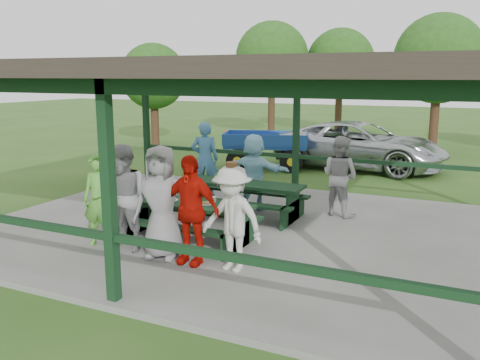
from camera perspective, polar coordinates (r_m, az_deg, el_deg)
The scene contains 20 objects.
ground at distance 10.46m, azimuth -0.67°, elevation -5.75°, with size 90.00×90.00×0.00m, color #2B5219.
concrete_slab at distance 10.44m, azimuth -0.67°, elevation -5.49°, with size 10.00×8.00×0.10m, color slate.
pavilion_structure at distance 9.97m, azimuth -0.72°, elevation 11.88°, with size 10.60×8.60×3.24m.
picnic_table_near at distance 9.48m, azimuth -6.16°, elevation -4.05°, with size 2.59×1.39×0.75m.
picnic_table_far at distance 11.07m, azimuth 0.31°, elevation -1.66°, with size 2.67×1.39×0.75m.
table_setting at distance 9.50m, azimuth -6.78°, elevation -2.11°, with size 2.30×0.45×0.10m.
contestant_green at distance 9.45m, azimuth -15.53°, elevation -2.19°, with size 0.61×0.40×1.67m, color #57A738.
contestant_grey_left at distance 9.03m, azimuth -12.85°, elevation -2.02°, with size 0.91×0.71×1.88m, color gray.
contestant_grey_mid at distance 8.56m, azimuth -8.84°, elevation -2.50°, with size 0.94×0.61×1.92m, color gray.
contestant_red at distance 8.26m, azimuth -5.65°, elevation -3.35°, with size 1.06×0.44×1.80m, color #B40F06.
contestant_white_fedora at distance 7.94m, azimuth -0.88°, elevation -4.33°, with size 1.16×0.77×1.74m.
spectator_lblue at distance 11.64m, azimuth 1.60°, elevation 0.98°, with size 1.61×0.51×1.74m, color #9BD9F0.
spectator_blue at distance 12.93m, azimuth -3.97°, elevation 2.38°, with size 0.69×0.45×1.89m, color teal.
spectator_grey at distance 11.28m, azimuth 11.14°, elevation 0.46°, with size 0.85×0.67×1.76m, color #9A9A9D.
pickup_truck at distance 17.73m, azimuth 13.29°, elevation 3.82°, with size 2.64×5.73×1.59m, color silver.
farm_trailer at distance 17.32m, azimuth 2.93°, elevation 3.47°, with size 3.80×2.36×1.33m.
tree_far_left at distance 26.64m, azimuth 3.61°, elevation 13.44°, with size 3.73×3.73×5.82m.
tree_left at distance 27.83m, azimuth 11.19°, elevation 12.78°, with size 3.55×3.55×5.55m.
tree_mid at distance 22.16m, azimuth 21.43°, elevation 12.52°, with size 3.55×3.55×5.54m.
tree_edge_left at distance 23.31m, azimuth -9.70°, elevation 11.36°, with size 2.90×2.90×4.53m.
Camera 1 is at (4.35, -8.98, 3.14)m, focal length 38.00 mm.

